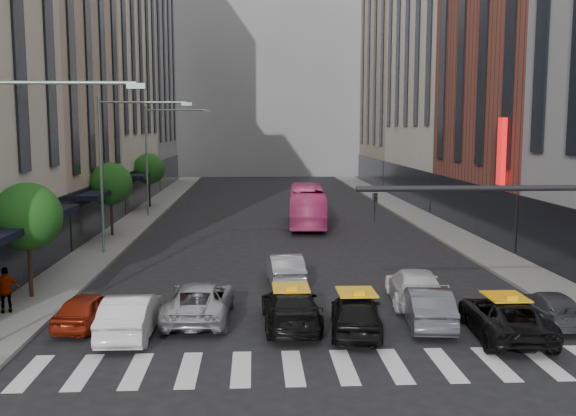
{
  "coord_description": "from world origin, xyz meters",
  "views": [
    {
      "loc": [
        -2.18,
        -17.56,
        7.38
      ],
      "look_at": [
        -0.72,
        9.49,
        4.0
      ],
      "focal_mm": 40.0,
      "sensor_mm": 36.0,
      "label": 1
    }
  ],
  "objects": [
    {
      "name": "ground",
      "position": [
        0.0,
        0.0,
        0.0
      ],
      "size": [
        160.0,
        160.0,
        0.0
      ],
      "primitive_type": "plane",
      "color": "black",
      "rests_on": "ground"
    },
    {
      "name": "sidewalk_left",
      "position": [
        -11.5,
        30.0,
        0.07
      ],
      "size": [
        3.0,
        96.0,
        0.15
      ],
      "primitive_type": "cube",
      "color": "slate",
      "rests_on": "ground"
    },
    {
      "name": "sidewalk_right",
      "position": [
        11.5,
        30.0,
        0.07
      ],
      "size": [
        3.0,
        96.0,
        0.15
      ],
      "primitive_type": "cube",
      "color": "slate",
      "rests_on": "ground"
    },
    {
      "name": "building_left_b",
      "position": [
        -17.0,
        28.0,
        12.0
      ],
      "size": [
        8.0,
        16.0,
        24.0
      ],
      "primitive_type": "cube",
      "color": "tan",
      "rests_on": "ground"
    },
    {
      "name": "building_left_c",
      "position": [
        -17.0,
        46.0,
        18.0
      ],
      "size": [
        8.0,
        20.0,
        36.0
      ],
      "primitive_type": "cube",
      "color": "beige",
      "rests_on": "ground"
    },
    {
      "name": "building_left_d",
      "position": [
        -17.0,
        65.0,
        15.0
      ],
      "size": [
        8.0,
        18.0,
        30.0
      ],
      "primitive_type": "cube",
      "color": "gray",
      "rests_on": "ground"
    },
    {
      "name": "building_right_b",
      "position": [
        17.0,
        27.0,
        13.0
      ],
      "size": [
        8.0,
        18.0,
        26.0
      ],
      "primitive_type": "cube",
      "color": "brown",
      "rests_on": "ground"
    },
    {
      "name": "building_right_d",
      "position": [
        17.0,
        65.0,
        14.0
      ],
      "size": [
        8.0,
        18.0,
        28.0
      ],
      "primitive_type": "cube",
      "color": "tan",
      "rests_on": "ground"
    },
    {
      "name": "building_far",
      "position": [
        0.0,
        85.0,
        18.0
      ],
      "size": [
        30.0,
        10.0,
        36.0
      ],
      "primitive_type": "cube",
      "color": "gray",
      "rests_on": "ground"
    },
    {
      "name": "tree_near",
      "position": [
        -11.8,
        10.0,
        3.65
      ],
      "size": [
        2.88,
        2.88,
        4.95
      ],
      "color": "black",
      "rests_on": "sidewalk_left"
    },
    {
      "name": "tree_mid",
      "position": [
        -11.8,
        26.0,
        3.65
      ],
      "size": [
        2.88,
        2.88,
        4.95
      ],
      "color": "black",
      "rests_on": "sidewalk_left"
    },
    {
      "name": "tree_far",
      "position": [
        -11.8,
        42.0,
        3.65
      ],
      "size": [
        2.88,
        2.88,
        4.95
      ],
      "color": "black",
      "rests_on": "sidewalk_left"
    },
    {
      "name": "streetlamp_near",
      "position": [
        -10.04,
        4.0,
        5.9
      ],
      "size": [
        5.38,
        0.25,
        9.0
      ],
      "color": "gray",
      "rests_on": "sidewalk_left"
    },
    {
      "name": "streetlamp_mid",
      "position": [
        -10.04,
        20.0,
        5.9
      ],
      "size": [
        5.38,
        0.25,
        9.0
      ],
      "color": "gray",
      "rests_on": "sidewalk_left"
    },
    {
      "name": "streetlamp_far",
      "position": [
        -10.04,
        36.0,
        5.9
      ],
      "size": [
        5.38,
        0.25,
        9.0
      ],
      "color": "gray",
      "rests_on": "sidewalk_left"
    },
    {
      "name": "liberty_sign",
      "position": [
        12.6,
        20.0,
        6.0
      ],
      "size": [
        0.3,
        0.7,
        4.0
      ],
      "color": "red",
      "rests_on": "ground"
    },
    {
      "name": "car_red",
      "position": [
        -8.42,
        6.09,
        0.65
      ],
      "size": [
        2.01,
        4.0,
        1.31
      ],
      "primitive_type": "imported",
      "rotation": [
        0.0,
        0.0,
        3.02
      ],
      "color": "maroon",
      "rests_on": "ground"
    },
    {
      "name": "car_white_front",
      "position": [
        -6.59,
        4.9,
        0.77
      ],
      "size": [
        1.66,
        4.68,
        1.54
      ],
      "primitive_type": "imported",
      "rotation": [
        0.0,
        0.0,
        3.13
      ],
      "color": "silver",
      "rests_on": "ground"
    },
    {
      "name": "car_silver",
      "position": [
        -4.3,
        6.76,
        0.74
      ],
      "size": [
        2.64,
        5.39,
        1.47
      ],
      "primitive_type": "imported",
      "rotation": [
        0.0,
        0.0,
        3.1
      ],
      "color": "#AAAAAF",
      "rests_on": "ground"
    },
    {
      "name": "taxi_left",
      "position": [
        -0.82,
        5.65,
        0.74
      ],
      "size": [
        2.2,
        5.15,
        1.48
      ],
      "primitive_type": "imported",
      "rotation": [
        0.0,
        0.0,
        3.17
      ],
      "color": "black",
      "rests_on": "ground"
    },
    {
      "name": "taxi_center",
      "position": [
        1.48,
        4.71,
        0.76
      ],
      "size": [
        2.31,
        4.63,
        1.51
      ],
      "primitive_type": "imported",
      "rotation": [
        0.0,
        0.0,
        3.02
      ],
      "color": "black",
      "rests_on": "ground"
    },
    {
      "name": "car_grey_mid",
      "position": [
        4.3,
        5.55,
        0.74
      ],
      "size": [
        2.03,
        4.62,
        1.48
      ],
      "primitive_type": "imported",
      "rotation": [
        0.0,
        0.0,
        3.03
      ],
      "color": "#46494F",
      "rests_on": "ground"
    },
    {
      "name": "taxi_right",
      "position": [
        6.7,
        4.1,
        0.72
      ],
      "size": [
        2.78,
        5.34,
        1.44
      ],
      "primitive_type": "imported",
      "rotation": [
        0.0,
        0.0,
        3.06
      ],
      "color": "black",
      "rests_on": "ground"
    },
    {
      "name": "car_grey_curb",
      "position": [
        8.99,
        5.57,
        0.61
      ],
      "size": [
        1.88,
        4.26,
        1.22
      ],
      "primitive_type": "imported",
      "rotation": [
        0.0,
        0.0,
        3.1
      ],
      "color": "#3A3C41",
      "rests_on": "ground"
    },
    {
      "name": "car_row2_left",
      "position": [
        -0.72,
        12.38,
        0.73
      ],
      "size": [
        1.82,
        4.51,
        1.46
      ],
      "primitive_type": "imported",
      "rotation": [
        0.0,
        0.0,
        3.21
      ],
      "color": "#9F9FA4",
      "rests_on": "ground"
    },
    {
      "name": "car_row2_right",
      "position": [
        4.58,
        8.49,
        0.75
      ],
      "size": [
        2.62,
        5.38,
        1.51
      ],
      "primitive_type": "imported",
      "rotation": [
        0.0,
        0.0,
        3.04
      ],
      "color": "silver",
      "rests_on": "ground"
    },
    {
      "name": "bus",
      "position": [
        1.87,
        30.69,
        1.52
      ],
      "size": [
        3.25,
        11.04,
        3.03
      ],
      "primitive_type": "imported",
      "rotation": [
        0.0,
        0.0,
        3.08
      ],
      "color": "#E5438A",
      "rests_on": "ground"
    },
    {
      "name": "pedestrian_far",
      "position": [
        -11.93,
        7.58,
        1.07
      ],
      "size": [
        1.16,
        0.83,
        1.83
      ],
      "primitive_type": "imported",
      "rotation": [
        0.0,
        0.0,
        3.54
      ],
      "color": "gray",
      "rests_on": "sidewalk_left"
    }
  ]
}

